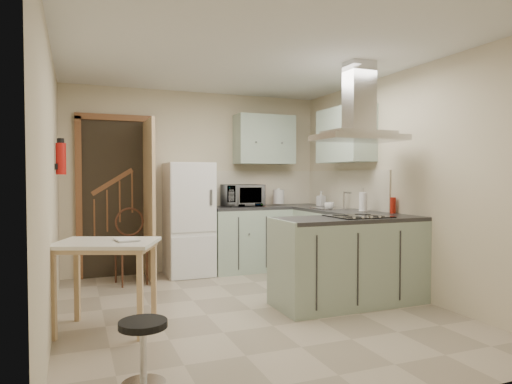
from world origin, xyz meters
name	(u,v)px	position (x,y,z in m)	size (l,w,h in m)	color
floor	(251,309)	(0.00, 0.00, 0.00)	(4.20, 4.20, 0.00)	tan
ceiling	(251,55)	(0.00, 0.00, 2.50)	(4.20, 4.20, 0.00)	silver
back_wall	(197,181)	(0.00, 2.10, 1.25)	(3.60, 3.60, 0.00)	beige
left_wall	(51,185)	(-1.80, 0.00, 1.25)	(4.20, 4.20, 0.00)	beige
right_wall	(400,183)	(1.80, 0.00, 1.25)	(4.20, 4.20, 0.00)	beige
doorway	(117,197)	(-1.10, 2.07, 1.05)	(1.10, 0.12, 2.10)	brown
fridge	(189,219)	(-0.20, 1.80, 0.75)	(0.60, 0.60, 1.50)	white
counter_back	(249,238)	(0.66, 1.80, 0.45)	(1.08, 0.60, 0.90)	#9EB2A0
counter_right	(325,241)	(1.50, 1.12, 0.45)	(0.60, 1.95, 0.90)	#9EB2A0
splashback	(261,188)	(0.96, 2.09, 1.15)	(1.68, 0.02, 0.50)	beige
wall_cabinet_back	(264,140)	(0.95, 1.93, 1.85)	(0.85, 0.35, 0.70)	#9EB2A0
wall_cabinet_right	(345,135)	(1.62, 0.85, 1.85)	(0.35, 0.90, 0.70)	#9EB2A0
peninsula	(350,260)	(1.02, -0.18, 0.45)	(1.55, 0.65, 0.90)	#9EB2A0
hob	(358,216)	(1.12, -0.18, 0.91)	(0.58, 0.50, 0.01)	black
extractor_hood	(359,138)	(1.12, -0.18, 1.72)	(0.90, 0.55, 0.10)	silver
sink	(332,208)	(1.50, 0.95, 0.91)	(0.45, 0.40, 0.01)	silver
fire_extinguisher	(61,159)	(-1.74, 0.90, 1.50)	(0.10, 0.10, 0.32)	#B2140F
drop_leaf_table	(107,286)	(-1.37, -0.10, 0.38)	(0.82, 0.61, 0.77)	tan
bentwood_chair	(131,250)	(-0.98, 1.56, 0.42)	(0.37, 0.37, 0.84)	#55281C
stool	(143,352)	(-1.22, -1.26, 0.21)	(0.31, 0.31, 0.41)	black
microwave	(243,195)	(0.59, 1.85, 1.05)	(0.55, 0.37, 0.31)	black
kettle	(278,197)	(1.15, 1.87, 1.02)	(0.17, 0.17, 0.25)	silver
cereal_box	(261,195)	(0.92, 1.97, 1.05)	(0.08, 0.20, 0.30)	#C04816
soap_bottle	(321,199)	(1.65, 1.49, 1.00)	(0.09, 0.10, 0.21)	#A3A3AF
paper_towel	(363,202)	(1.58, 0.38, 1.02)	(0.09, 0.09, 0.24)	white
cup	(329,206)	(1.34, 0.76, 0.95)	(0.12, 0.12, 0.09)	silver
red_bottle	(393,205)	(1.75, 0.05, 0.99)	(0.06, 0.06, 0.18)	#AC1C0E
book	(116,235)	(-1.29, -0.16, 0.82)	(0.18, 0.24, 0.11)	maroon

